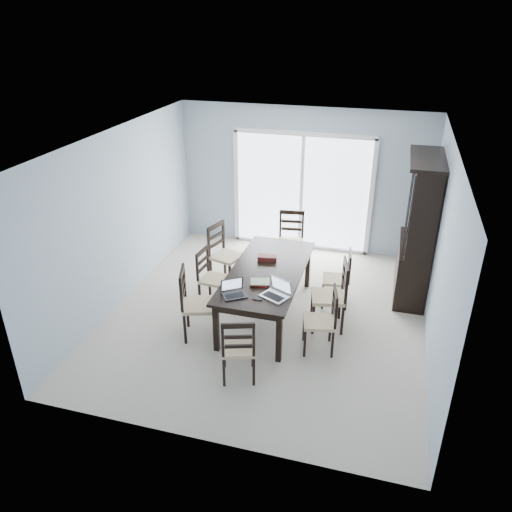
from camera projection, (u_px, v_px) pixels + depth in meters
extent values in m
plane|color=beige|center=(267.00, 315.00, 7.39)|extent=(5.00, 5.00, 0.00)
plane|color=white|center=(269.00, 140.00, 6.24)|extent=(5.00, 5.00, 0.00)
cube|color=#9BACBA|center=(302.00, 180.00, 8.97)|extent=(4.50, 0.02, 2.60)
cube|color=#9BACBA|center=(120.00, 218.00, 7.36)|extent=(0.02, 5.00, 2.60)
cube|color=#9BACBA|center=(440.00, 254.00, 6.27)|extent=(0.02, 5.00, 2.60)
cube|color=gray|center=(309.00, 228.00, 10.43)|extent=(4.50, 2.00, 0.10)
cube|color=#99999E|center=(318.00, 186.00, 11.03)|extent=(4.50, 0.06, 1.10)
cube|color=black|center=(267.00, 271.00, 7.07)|extent=(1.00, 2.20, 0.04)
cube|color=black|center=(267.00, 275.00, 7.10)|extent=(0.88, 2.08, 0.10)
cube|color=black|center=(216.00, 328.00, 6.48)|extent=(0.07, 0.07, 0.69)
cube|color=black|center=(279.00, 339.00, 6.28)|extent=(0.07, 0.07, 0.69)
cube|color=black|center=(257.00, 261.00, 8.20)|extent=(0.07, 0.07, 0.69)
cube|color=black|center=(308.00, 267.00, 8.00)|extent=(0.07, 0.07, 0.69)
cube|color=black|center=(411.00, 269.00, 7.79)|extent=(0.45, 1.30, 0.85)
cube|color=black|center=(424.00, 204.00, 7.31)|extent=(0.38, 1.30, 1.30)
cube|color=black|center=(429.00, 159.00, 7.01)|extent=(0.50, 1.38, 0.05)
cube|color=black|center=(410.00, 213.00, 6.99)|extent=(0.02, 0.36, 1.18)
cube|color=black|center=(410.00, 203.00, 7.35)|extent=(0.02, 0.36, 1.18)
cube|color=black|center=(410.00, 194.00, 7.72)|extent=(0.02, 0.36, 1.18)
cube|color=silver|center=(302.00, 194.00, 9.06)|extent=(2.40, 0.02, 2.10)
cube|color=white|center=(304.00, 134.00, 8.56)|extent=(2.52, 0.05, 0.08)
cube|color=white|center=(301.00, 194.00, 9.05)|extent=(0.06, 0.05, 2.10)
cube|color=white|center=(299.00, 245.00, 9.51)|extent=(2.52, 0.05, 0.05)
cube|color=black|center=(188.00, 313.00, 7.02)|extent=(0.05, 0.05, 0.45)
cube|color=black|center=(185.00, 329.00, 6.67)|extent=(0.05, 0.05, 0.45)
cube|color=black|center=(216.00, 313.00, 7.03)|extent=(0.05, 0.05, 0.45)
cube|color=black|center=(215.00, 329.00, 6.68)|extent=(0.05, 0.05, 0.45)
cube|color=beige|center=(200.00, 305.00, 6.74)|extent=(0.55, 0.55, 0.05)
cube|color=black|center=(210.00, 284.00, 7.81)|extent=(0.03, 0.03, 0.39)
cube|color=black|center=(200.00, 295.00, 7.52)|extent=(0.03, 0.03, 0.39)
cube|color=black|center=(230.00, 289.00, 7.70)|extent=(0.03, 0.03, 0.39)
cube|color=black|center=(220.00, 299.00, 7.41)|extent=(0.03, 0.03, 0.39)
cube|color=beige|center=(214.00, 279.00, 7.51)|extent=(0.42, 0.42, 0.05)
cube|color=black|center=(225.00, 262.00, 8.43)|extent=(0.04, 0.04, 0.44)
cube|color=black|center=(211.00, 272.00, 8.14)|extent=(0.04, 0.04, 0.44)
cube|color=black|center=(244.00, 268.00, 8.24)|extent=(0.04, 0.04, 0.44)
cube|color=black|center=(230.00, 278.00, 7.95)|extent=(0.04, 0.04, 0.44)
cube|color=beige|center=(227.00, 257.00, 8.08)|extent=(0.54, 0.54, 0.05)
cube|color=black|center=(332.00, 345.00, 6.40)|extent=(0.04, 0.04, 0.40)
cube|color=black|center=(330.00, 329.00, 6.72)|extent=(0.04, 0.04, 0.40)
cube|color=black|center=(305.00, 344.00, 6.42)|extent=(0.04, 0.04, 0.40)
cube|color=black|center=(304.00, 328.00, 6.74)|extent=(0.04, 0.04, 0.40)
cube|color=beige|center=(319.00, 322.00, 6.47)|extent=(0.47, 0.47, 0.05)
cube|color=black|center=(342.00, 321.00, 6.85)|extent=(0.04, 0.04, 0.45)
cube|color=black|center=(340.00, 305.00, 7.20)|extent=(0.04, 0.04, 0.45)
cube|color=black|center=(313.00, 320.00, 6.87)|extent=(0.04, 0.04, 0.45)
cube|color=black|center=(312.00, 304.00, 7.23)|extent=(0.04, 0.04, 0.45)
cube|color=beige|center=(328.00, 297.00, 6.93)|extent=(0.52, 0.52, 0.05)
cube|color=black|center=(346.00, 299.00, 7.42)|extent=(0.04, 0.04, 0.39)
cube|color=black|center=(346.00, 287.00, 7.73)|extent=(0.04, 0.04, 0.39)
cube|color=black|center=(323.00, 297.00, 7.47)|extent=(0.04, 0.04, 0.39)
cube|color=black|center=(323.00, 286.00, 7.77)|extent=(0.04, 0.04, 0.39)
cube|color=beige|center=(335.00, 279.00, 7.50)|extent=(0.43, 0.43, 0.05)
cube|color=black|center=(224.00, 372.00, 5.91)|extent=(0.04, 0.04, 0.40)
cube|color=black|center=(254.00, 372.00, 5.93)|extent=(0.04, 0.04, 0.40)
cube|color=black|center=(224.00, 354.00, 6.23)|extent=(0.04, 0.04, 0.40)
cube|color=black|center=(253.00, 353.00, 6.25)|extent=(0.04, 0.04, 0.40)
cube|color=beige|center=(238.00, 348.00, 5.98)|extent=(0.49, 0.49, 0.05)
cube|color=black|center=(302.00, 252.00, 8.80)|extent=(0.04, 0.04, 0.44)
cube|color=black|center=(280.00, 251.00, 8.85)|extent=(0.04, 0.04, 0.44)
cube|color=black|center=(300.00, 262.00, 8.46)|extent=(0.04, 0.04, 0.44)
cube|color=black|center=(278.00, 260.00, 8.50)|extent=(0.04, 0.04, 0.44)
cube|color=beige|center=(290.00, 243.00, 8.54)|extent=(0.48, 0.48, 0.05)
cube|color=black|center=(235.00, 296.00, 6.42)|extent=(0.36, 0.34, 0.02)
cube|color=silver|center=(234.00, 289.00, 6.37)|extent=(0.24, 0.18, 0.16)
cube|color=#B8B8BB|center=(274.00, 297.00, 6.39)|extent=(0.41, 0.36, 0.02)
cube|color=silver|center=(274.00, 289.00, 6.34)|extent=(0.29, 0.17, 0.18)
cube|color=maroon|center=(259.00, 283.00, 6.70)|extent=(0.25, 0.20, 0.03)
cube|color=gold|center=(260.00, 282.00, 6.69)|extent=(0.29, 0.25, 0.01)
cube|color=black|center=(257.00, 299.00, 6.34)|extent=(0.12, 0.06, 0.01)
cube|color=#501015|center=(267.00, 258.00, 7.33)|extent=(0.30, 0.19, 0.07)
cube|color=brown|center=(300.00, 200.00, 10.41)|extent=(2.25, 2.09, 0.96)
cube|color=#989898|center=(301.00, 177.00, 10.19)|extent=(2.31, 2.15, 0.06)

